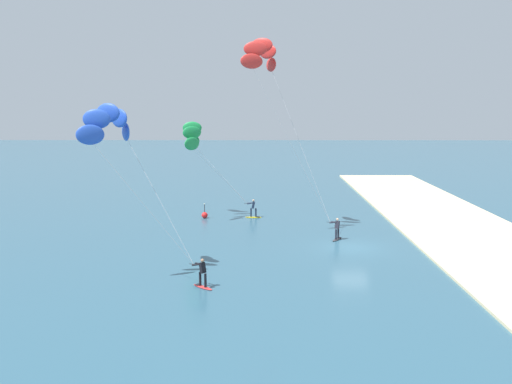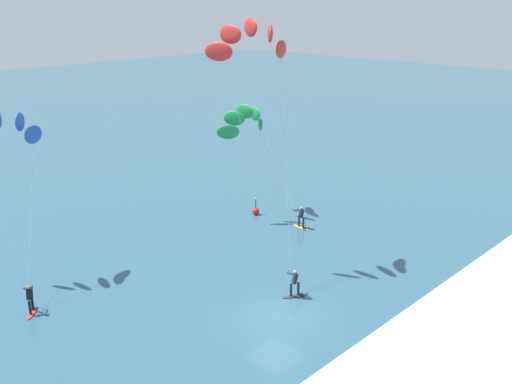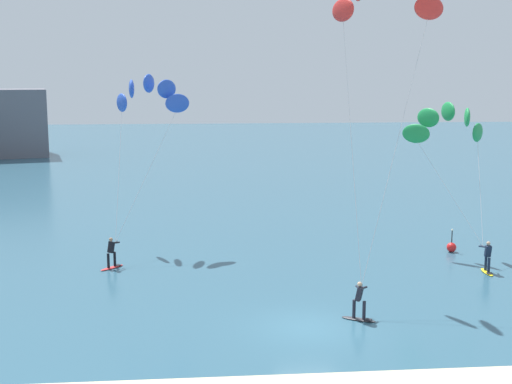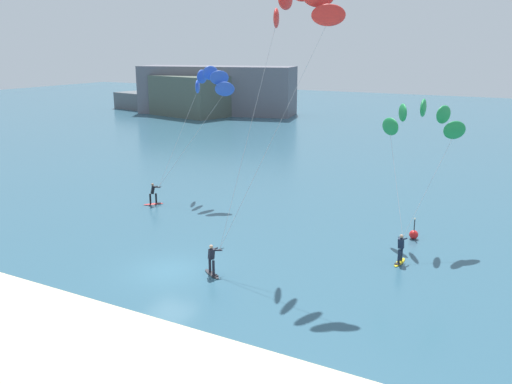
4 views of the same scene
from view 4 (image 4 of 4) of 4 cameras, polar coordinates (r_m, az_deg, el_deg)
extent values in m
plane|color=#2D566B|center=(30.39, -8.99, -8.07)|extent=(240.00, 240.00, 0.00)
cube|color=beige|center=(24.22, -23.90, -15.34)|extent=(80.00, 10.19, 0.16)
ellipsoid|color=#333338|center=(29.65, -4.60, -8.45)|extent=(1.47, 1.08, 0.08)
cube|color=black|center=(29.29, -4.25, -8.64)|extent=(0.39, 0.39, 0.02)
cylinder|color=black|center=(29.67, -4.80, -7.53)|extent=(0.14, 0.14, 0.78)
cylinder|color=black|center=(29.30, -4.43, -7.82)|extent=(0.14, 0.14, 0.78)
cube|color=black|center=(29.23, -4.64, -6.43)|extent=(0.43, 0.42, 0.63)
sphere|color=tan|center=(29.08, -4.66, -5.66)|extent=(0.20, 0.20, 0.20)
cylinder|color=black|center=(29.46, -3.77, -5.92)|extent=(0.23, 0.52, 0.03)
cylinder|color=black|center=(29.39, -4.33, -5.92)|extent=(0.09, 0.60, 0.15)
cylinder|color=black|center=(29.22, -4.08, -6.04)|extent=(0.48, 0.50, 0.15)
ellipsoid|color=red|center=(29.75, 7.51, 17.72)|extent=(1.74, 0.98, 1.10)
ellipsoid|color=red|center=(32.17, 3.06, 19.29)|extent=(0.34, 1.76, 1.10)
ellipsoid|color=red|center=(32.66, 2.11, 17.56)|extent=(0.98, 1.74, 1.10)
cylinder|color=#B2B2B7|center=(28.87, 1.77, 5.69)|extent=(3.99, 4.49, 11.69)
cylinder|color=#B2B2B7|center=(30.40, -0.74, 6.16)|extent=(0.24, 5.98, 11.69)
ellipsoid|color=yellow|center=(32.09, 14.66, -7.05)|extent=(0.44, 1.52, 0.08)
cube|color=black|center=(31.70, 14.43, -7.21)|extent=(0.30, 0.30, 0.02)
cylinder|color=#192338|center=(32.13, 14.83, -6.21)|extent=(0.14, 0.14, 0.78)
cylinder|color=#192338|center=(31.73, 14.59, -6.46)|extent=(0.14, 0.14, 0.78)
cube|color=#192338|center=(31.69, 14.79, -5.17)|extent=(0.32, 0.34, 0.63)
sphere|color=tan|center=(31.56, 14.84, -4.45)|extent=(0.20, 0.20, 0.20)
cylinder|color=black|center=(32.16, 14.96, -4.60)|extent=(0.08, 0.55, 0.03)
cylinder|color=#192338|center=(31.91, 14.69, -4.68)|extent=(0.35, 0.58, 0.15)
cylinder|color=#192338|center=(31.88, 15.08, -4.73)|extent=(0.26, 0.60, 0.15)
ellipsoid|color=#1E9347|center=(35.38, 19.88, 6.06)|extent=(1.31, 1.49, 1.10)
ellipsoid|color=#1E9347|center=(35.31, 18.85, 7.61)|extent=(0.80, 1.69, 1.10)
ellipsoid|color=#1E9347|center=(35.40, 16.94, 8.34)|extent=(0.47, 1.69, 1.10)
ellipsoid|color=#1E9347|center=(35.59, 14.95, 7.95)|extent=(1.06, 1.62, 1.10)
ellipsoid|color=#1E9347|center=(35.82, 13.73, 6.61)|extent=(1.49, 1.31, 1.10)
cylinder|color=#B2B2B7|center=(33.63, 17.51, 0.73)|extent=(1.48, 5.00, 5.27)
cylinder|color=#B2B2B7|center=(33.86, 14.30, 1.06)|extent=(2.38, 4.65, 5.27)
ellipsoid|color=red|center=(42.91, -10.57, -1.23)|extent=(1.29, 1.34, 0.08)
cube|color=black|center=(42.95, -10.03, -1.12)|extent=(0.40, 0.40, 0.02)
cylinder|color=black|center=(42.77, -10.89, -0.70)|extent=(0.14, 0.14, 0.78)
cylinder|color=black|center=(42.82, -10.31, -0.65)|extent=(0.14, 0.14, 0.78)
cube|color=black|center=(42.62, -10.64, 0.22)|extent=(0.44, 0.44, 0.63)
sphere|color=#9E7051|center=(42.52, -10.67, 0.77)|extent=(0.20, 0.20, 0.20)
cylinder|color=black|center=(42.86, -10.03, 0.54)|extent=(0.21, 0.53, 0.03)
cylinder|color=black|center=(42.80, -10.42, 0.54)|extent=(0.12, 0.61, 0.15)
cylinder|color=black|center=(42.62, -10.26, 0.49)|extent=(0.46, 0.51, 0.15)
ellipsoid|color=blue|center=(43.27, -3.26, 10.61)|extent=(1.52, 0.96, 1.10)
ellipsoid|color=blue|center=(43.73, -3.83, 11.73)|extent=(1.25, 1.36, 1.10)
ellipsoid|color=blue|center=(44.58, -4.74, 12.19)|extent=(0.80, 1.55, 1.10)
ellipsoid|color=blue|center=(45.48, -5.60, 11.81)|extent=(0.41, 1.55, 1.10)
ellipsoid|color=blue|center=(46.06, -6.07, 10.81)|extent=(0.96, 1.52, 1.10)
cylinder|color=#B2B2B7|center=(42.85, -6.65, 5.41)|extent=(3.38, 4.37, 6.95)
cylinder|color=#B2B2B7|center=(44.28, -7.99, 5.67)|extent=(0.04, 5.51, 6.95)
sphere|color=red|center=(36.10, 16.02, -4.26)|extent=(0.56, 0.56, 0.56)
cylinder|color=#262628|center=(35.90, 16.09, -3.31)|extent=(0.06, 0.06, 0.70)
sphere|color=#F2F2CC|center=(35.78, 16.14, -2.69)|extent=(0.12, 0.12, 0.12)
cube|color=#4C564C|center=(99.11, -5.93, 9.97)|extent=(15.83, 14.51, 6.83)
cube|color=slate|center=(99.98, -4.07, 10.49)|extent=(28.64, 13.75, 8.35)
cube|color=#565B60|center=(104.60, -8.77, 9.11)|extent=(26.00, 12.74, 3.12)
camera|label=1|loc=(63.52, -35.20, 10.85)|focal=39.45mm
camera|label=2|loc=(38.64, -58.33, 14.87)|focal=41.11mm
camera|label=3|loc=(22.67, -74.22, 0.28)|focal=49.46mm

